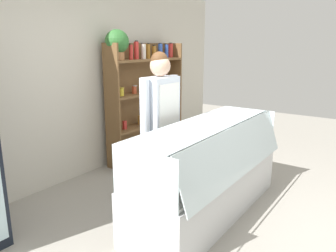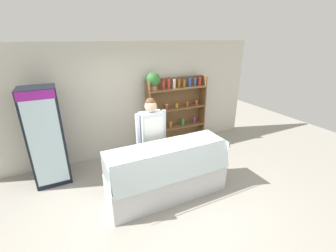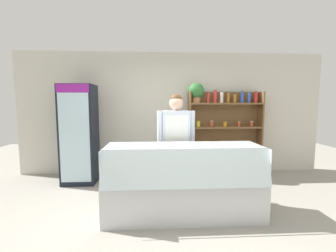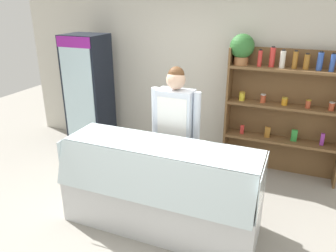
{
  "view_description": "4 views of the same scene",
  "coord_description": "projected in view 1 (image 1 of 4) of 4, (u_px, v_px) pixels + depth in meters",
  "views": [
    {
      "loc": [
        -2.94,
        -1.42,
        1.8
      ],
      "look_at": [
        0.1,
        0.74,
        0.88
      ],
      "focal_mm": 35.0,
      "sensor_mm": 36.0,
      "label": 1
    },
    {
      "loc": [
        -1.52,
        -2.98,
        2.78
      ],
      "look_at": [
        0.29,
        0.7,
        1.14
      ],
      "focal_mm": 24.0,
      "sensor_mm": 36.0,
      "label": 2
    },
    {
      "loc": [
        -0.39,
        -2.9,
        1.59
      ],
      "look_at": [
        -0.19,
        0.6,
        1.23
      ],
      "focal_mm": 24.0,
      "sensor_mm": 36.0,
      "label": 3
    },
    {
      "loc": [
        1.27,
        -2.73,
        2.47
      ],
      "look_at": [
        -0.18,
        0.81,
        0.97
      ],
      "focal_mm": 35.0,
      "sensor_mm": 36.0,
      "label": 4
    }
  ],
  "objects": [
    {
      "name": "ground_plane",
      "position": [
        218.0,
        216.0,
        3.55
      ],
      "size": [
        12.0,
        12.0,
        0.0
      ],
      "primitive_type": "plane",
      "color": "gray"
    },
    {
      "name": "back_wall",
      "position": [
        78.0,
        79.0,
        4.46
      ],
      "size": [
        6.8,
        0.1,
        2.7
      ],
      "primitive_type": "cube",
      "color": "beige",
      "rests_on": "ground"
    },
    {
      "name": "shelving_unit",
      "position": [
        139.0,
        85.0,
        5.14
      ],
      "size": [
        1.61,
        0.34,
        2.02
      ],
      "color": "brown",
      "rests_on": "ground"
    },
    {
      "name": "deli_display_case",
      "position": [
        208.0,
        186.0,
        3.56
      ],
      "size": [
        2.18,
        0.77,
        1.01
      ],
      "color": "silver",
      "rests_on": "ground"
    },
    {
      "name": "shop_clerk",
      "position": [
        161.0,
        115.0,
        3.68
      ],
      "size": [
        0.62,
        0.25,
        1.74
      ],
      "color": "#2D2D38",
      "rests_on": "ground"
    }
  ]
}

